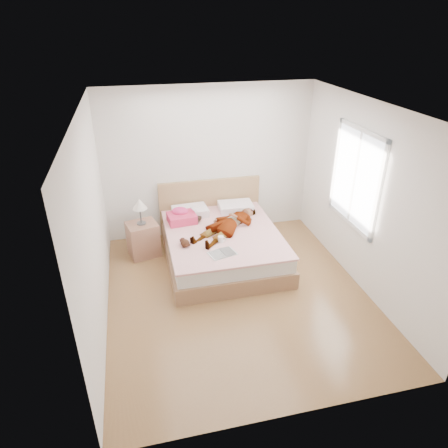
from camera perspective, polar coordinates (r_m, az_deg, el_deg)
The scene contains 11 objects.
ground at distance 5.78m, azimuth 1.95°, elevation -9.99°, with size 4.00×4.00×0.00m, color #513019.
woman at distance 6.36m, azimuth 0.66°, elevation 0.33°, with size 0.57×1.51×0.21m, color white.
hair at distance 6.69m, azimuth -5.01°, elevation 1.03°, with size 0.41×0.51×0.07m, color black.
phone at distance 6.58m, azimuth -4.40°, elevation 2.15°, with size 0.05×0.10×0.01m, color silver.
room_shell at distance 5.95m, azimuth 18.27°, elevation 6.26°, with size 4.00×4.00×4.00m.
bed at distance 6.46m, azimuth -0.38°, elevation -2.59°, with size 1.80×2.08×1.00m.
towel at distance 6.58m, azimuth -6.12°, elevation 1.09°, with size 0.48×0.41×0.24m.
magazine at distance 5.71m, azimuth -0.23°, elevation -4.22°, with size 0.43×0.34×0.02m.
coffee_mug at distance 5.97m, azimuth -0.43°, elevation -2.18°, with size 0.13×0.11×0.10m.
plush_toy at distance 5.90m, azimuth -5.64°, elevation -2.66°, with size 0.17×0.22×0.11m.
nightstand at distance 6.64m, azimuth -11.51°, elevation -1.78°, with size 0.55×0.51×1.00m.
Camera 1 is at (-1.23, -4.41, 3.52)m, focal length 32.00 mm.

